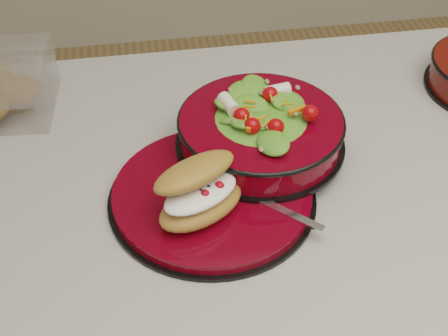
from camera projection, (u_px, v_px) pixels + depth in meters
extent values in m
cube|color=beige|center=(245.00, 187.00, 0.92)|extent=(1.24, 0.74, 0.04)
cylinder|color=black|center=(212.00, 199.00, 0.87)|extent=(0.29, 0.29, 0.01)
cylinder|color=#61030C|center=(212.00, 194.00, 0.86)|extent=(0.28, 0.28, 0.01)
torus|color=black|center=(220.00, 196.00, 0.85)|extent=(0.16, 0.16, 0.01)
cylinder|color=black|center=(260.00, 143.00, 0.93)|extent=(0.25, 0.25, 0.01)
cylinder|color=#61030C|center=(261.00, 130.00, 0.91)|extent=(0.24, 0.24, 0.04)
torus|color=black|center=(261.00, 120.00, 0.90)|extent=(0.24, 0.24, 0.01)
ellipsoid|color=#468B27|center=(261.00, 120.00, 0.90)|extent=(0.20, 0.20, 0.08)
sphere|color=red|center=(297.00, 91.00, 0.88)|extent=(0.02, 0.02, 0.02)
sphere|color=red|center=(266.00, 75.00, 0.91)|extent=(0.02, 0.02, 0.02)
sphere|color=red|center=(231.00, 85.00, 0.89)|extent=(0.02, 0.02, 0.02)
sphere|color=red|center=(238.00, 109.00, 0.84)|extent=(0.02, 0.02, 0.02)
sphere|color=red|center=(281.00, 113.00, 0.84)|extent=(0.02, 0.02, 0.02)
cylinder|color=silver|center=(278.00, 76.00, 0.91)|extent=(0.04, 0.04, 0.02)
cylinder|color=silver|center=(229.00, 89.00, 0.88)|extent=(0.04, 0.04, 0.02)
cube|color=orange|center=(252.00, 109.00, 0.84)|extent=(0.03, 0.03, 0.01)
cube|color=orange|center=(299.00, 95.00, 0.87)|extent=(0.03, 0.02, 0.01)
ellipsoid|color=#A26631|center=(201.00, 205.00, 0.81)|extent=(0.14, 0.12, 0.03)
ellipsoid|color=white|center=(201.00, 193.00, 0.80)|extent=(0.12, 0.10, 0.02)
ellipsoid|color=#A26631|center=(198.00, 172.00, 0.80)|extent=(0.14, 0.11, 0.03)
sphere|color=red|center=(185.00, 192.00, 0.79)|extent=(0.01, 0.01, 0.01)
sphere|color=red|center=(205.00, 194.00, 0.79)|extent=(0.01, 0.01, 0.01)
sphere|color=red|center=(219.00, 186.00, 0.80)|extent=(0.01, 0.01, 0.01)
sphere|color=#191947|center=(194.00, 188.00, 0.80)|extent=(0.01, 0.01, 0.01)
sphere|color=#191947|center=(209.00, 188.00, 0.80)|extent=(0.01, 0.01, 0.01)
sphere|color=#191947|center=(201.00, 192.00, 0.79)|extent=(0.01, 0.01, 0.01)
cube|color=silver|center=(282.00, 210.00, 0.82)|extent=(0.10, 0.09, 0.00)
cube|color=silver|center=(234.00, 187.00, 0.86)|extent=(0.04, 0.04, 0.00)
ellipsoid|color=#A26631|center=(17.00, 91.00, 1.02)|extent=(0.08, 0.07, 0.04)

